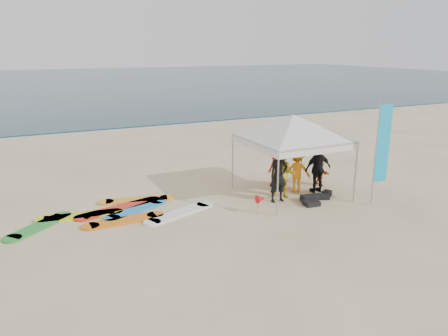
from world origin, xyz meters
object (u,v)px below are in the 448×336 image
person_yellow (283,175)px  person_black_b (318,169)px  feather_flag (382,145)px  person_orange_a (297,171)px  person_seated (320,172)px  person_black_a (278,176)px  surfboard_spread (119,213)px  person_orange_b (279,161)px  marker_pennant (261,199)px  canopy_tent (293,115)px

person_yellow → person_black_b: 1.49m
feather_flag → person_orange_a: bearing=127.3°
person_seated → person_black_b: bearing=145.6°
person_black_a → feather_flag: bearing=-29.4°
feather_flag → surfboard_spread: bearing=160.5°
person_orange_a → person_seated: person_orange_a is taller
person_black_a → person_orange_b: (0.97, 1.47, 0.05)m
person_black_b → marker_pennant: size_ratio=2.78×
person_yellow → surfboard_spread: 5.73m
canopy_tent → surfboard_spread: size_ratio=0.72×
person_orange_a → feather_flag: 3.13m
person_black_a → person_yellow: person_black_a is taller
person_yellow → person_seated: size_ratio=1.63×
feather_flag → marker_pennant: size_ratio=5.45×
person_black_b → person_orange_a: bearing=-23.6°
person_orange_b → person_black_a: bearing=35.0°
person_black_a → surfboard_spread: bearing=167.8°
person_black_a → person_black_b: size_ratio=1.03×
person_yellow → marker_pennant: person_yellow is taller
person_black_a → surfboard_spread: (-5.24, 1.20, -0.88)m
person_black_b → canopy_tent: bearing=-5.8°
canopy_tent → person_seated: bearing=15.0°
person_black_b → marker_pennant: person_black_b is taller
person_black_a → person_orange_b: 1.77m
person_seated → surfboard_spread: 7.71m
person_black_a → feather_flag: size_ratio=0.53×
person_black_a → person_black_b: 1.86m
person_yellow → marker_pennant: 1.83m
surfboard_spread → person_yellow: bearing=-9.6°
marker_pennant → feather_flag: bearing=-13.0°
canopy_tent → person_black_b: bearing=-9.9°
marker_pennant → person_orange_b: bearing=46.8°
person_black_a → marker_pennant: bearing=-145.4°
person_black_b → person_orange_b: size_ratio=0.92×
person_black_a → person_orange_a: size_ratio=1.17×
person_orange_a → canopy_tent: bearing=52.1°
person_orange_b → surfboard_spread: (-6.21, -0.28, -0.94)m
person_orange_a → marker_pennant: bearing=57.3°
person_yellow → person_seated: (2.09, 0.61, -0.33)m
person_orange_a → feather_flag: bearing=154.1°
feather_flag → surfboard_spread: feather_flag is taller
feather_flag → marker_pennant: bearing=167.0°
person_yellow → canopy_tent: canopy_tent is taller
person_orange_b → person_seated: 1.66m
person_orange_b → person_seated: person_orange_b is taller
feather_flag → person_orange_b: bearing=121.4°
person_black_b → person_seated: size_ratio=1.71×
person_orange_a → person_seated: 1.34m
marker_pennant → person_orange_a: bearing=30.5°
person_black_b → canopy_tent: 2.27m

